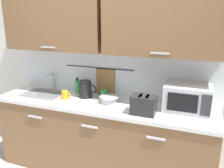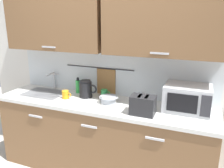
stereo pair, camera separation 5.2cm
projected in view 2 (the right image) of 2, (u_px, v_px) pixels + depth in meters
name	position (u px, v px, depth m)	size (l,w,h in m)	color
counter_unit	(101.00, 137.00, 2.76)	(2.53, 0.64, 0.90)	brown
back_wall_assembly	(109.00, 45.00, 2.67)	(3.70, 0.41, 2.50)	silver
sink_faucet	(53.00, 78.00, 3.08)	(0.09, 0.17, 0.22)	#B2B5BA
microwave	(187.00, 98.00, 2.37)	(0.46, 0.35, 0.27)	silver
electric_kettle	(86.00, 89.00, 2.78)	(0.23, 0.16, 0.21)	black
dish_soap_bottle	(78.00, 86.00, 2.94)	(0.06, 0.06, 0.20)	green
mug_near_sink	(66.00, 95.00, 2.74)	(0.12, 0.08, 0.09)	orange
mixing_bowl	(109.00, 99.00, 2.60)	(0.21, 0.21, 0.08)	#A5ADB7
toaster	(143.00, 105.00, 2.29)	(0.26, 0.17, 0.19)	#232326
mug_by_kettle	(104.00, 93.00, 2.79)	(0.12, 0.08, 0.09)	green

